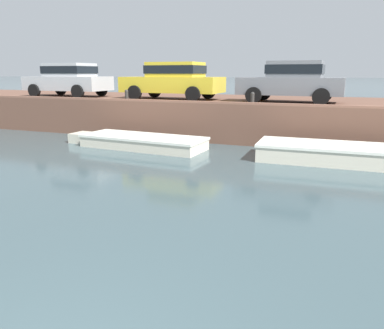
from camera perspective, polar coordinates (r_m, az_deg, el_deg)
The scene contains 10 objects.
ground_plane at distance 8.06m, azimuth 4.82°, elevation -5.17°, with size 400.00×400.00×0.00m, color #3D5156.
far_quay_wall at distance 16.51m, azimuth 13.66°, elevation 6.96°, with size 60.00×6.00×1.49m, color brown.
far_wall_coping at distance 13.59m, azimuth 12.22°, elevation 8.97°, with size 60.00×0.24×0.08m, color brown.
boat_moored_west_cream at distance 13.53m, azimuth -8.22°, elevation 3.49°, with size 5.43×1.92×0.44m.
boat_moored_central_cream at distance 11.97m, azimuth 22.78°, elevation 1.42°, with size 5.75×1.81×0.54m.
car_leftmost_silver at distance 19.09m, azimuth -18.28°, elevation 12.35°, with size 3.97×2.00×1.54m.
car_left_inner_yellow at distance 16.25m, azimuth -2.86°, elevation 12.86°, with size 4.30×2.03×1.54m.
car_centre_grey at distance 14.97m, azimuth 15.02°, elevation 12.33°, with size 3.92×1.99×1.54m.
mooring_bollard_west at distance 15.75m, azimuth -9.93°, elevation 10.43°, with size 0.15×0.15×0.45m.
mooring_bollard_mid at distance 13.84m, azimuth 9.20°, elevation 10.01°, with size 0.15×0.15×0.45m.
Camera 1 is at (2.08, -1.39, 2.62)m, focal length 35.00 mm.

